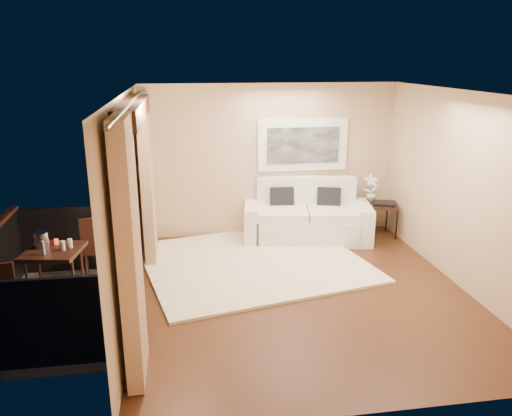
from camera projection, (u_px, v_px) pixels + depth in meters
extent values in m
plane|color=#4C2B16|center=(302.00, 292.00, 6.92)|extent=(5.00, 5.00, 0.00)
plane|color=white|center=(308.00, 93.00, 6.13)|extent=(5.00, 5.00, 0.00)
plane|color=tan|center=(271.00, 161.00, 8.89)|extent=(4.50, 0.00, 4.50)
plane|color=tan|center=(378.00, 279.00, 4.16)|extent=(4.50, 0.00, 4.50)
plane|color=tan|center=(464.00, 192.00, 6.85)|extent=(0.00, 5.00, 5.00)
plane|color=tan|center=(139.00, 173.00, 7.95)|extent=(0.00, 2.70, 2.70)
plane|color=tan|center=(111.00, 264.00, 4.45)|extent=(0.00, 2.70, 2.70)
plane|color=tan|center=(121.00, 108.00, 5.85)|extent=(0.00, 2.40, 2.40)
cube|color=black|center=(132.00, 110.00, 5.87)|extent=(0.28, 2.40, 0.22)
cube|color=#605B56|center=(66.00, 313.00, 6.48)|extent=(1.80, 2.60, 0.12)
cube|color=black|center=(79.00, 239.00, 7.51)|extent=(1.80, 0.06, 1.00)
cube|color=black|center=(34.00, 324.00, 5.11)|extent=(1.80, 0.06, 1.00)
cube|color=tan|center=(147.00, 179.00, 7.69)|extent=(0.16, 0.75, 2.62)
cube|color=tan|center=(130.00, 254.00, 4.76)|extent=(0.16, 0.75, 2.62)
cylinder|color=#4C473F|center=(133.00, 101.00, 5.85)|extent=(0.04, 4.80, 0.04)
cube|color=white|center=(303.00, 145.00, 8.87)|extent=(1.62, 0.05, 0.92)
cube|color=black|center=(303.00, 145.00, 8.83)|extent=(1.30, 0.02, 0.64)
cube|color=#FFF3CD|center=(254.00, 262.00, 7.88)|extent=(3.82, 3.50, 0.04)
cube|color=white|center=(307.00, 228.00, 8.85)|extent=(1.91, 1.22, 0.44)
cube|color=white|center=(306.00, 200.00, 9.08)|extent=(1.79, 0.52, 0.86)
cube|color=white|center=(252.00, 222.00, 8.83)|extent=(0.40, 0.97, 0.65)
cube|color=white|center=(362.00, 222.00, 8.81)|extent=(0.40, 0.97, 0.65)
cube|color=white|center=(283.00, 212.00, 8.74)|extent=(0.96, 0.96, 0.15)
cube|color=white|center=(332.00, 212.00, 8.73)|extent=(0.96, 0.96, 0.15)
cube|color=black|center=(282.00, 199.00, 8.92)|extent=(0.43, 0.22, 0.43)
cube|color=black|center=(329.00, 199.00, 8.91)|extent=(0.46, 0.30, 0.43)
cube|color=black|center=(381.00, 205.00, 8.92)|extent=(0.71, 0.71, 0.04)
cylinder|color=black|center=(373.00, 225.00, 8.77)|extent=(0.03, 0.03, 0.56)
cylinder|color=black|center=(397.00, 224.00, 8.83)|extent=(0.03, 0.03, 0.56)
cylinder|color=black|center=(364.00, 218.00, 9.19)|extent=(0.03, 0.03, 0.56)
cylinder|color=black|center=(387.00, 217.00, 9.25)|extent=(0.03, 0.03, 0.56)
cube|color=black|center=(385.00, 204.00, 8.84)|extent=(0.46, 0.41, 0.05)
imported|color=white|center=(371.00, 188.00, 8.96)|extent=(0.27, 0.19, 0.51)
cube|color=black|center=(53.00, 251.00, 6.31)|extent=(0.77, 0.77, 0.05)
cylinder|color=black|center=(29.00, 291.00, 6.13)|extent=(0.04, 0.04, 0.73)
cylinder|color=black|center=(75.00, 288.00, 6.21)|extent=(0.04, 0.04, 0.73)
cylinder|color=black|center=(40.00, 273.00, 6.65)|extent=(0.04, 0.04, 0.73)
cylinder|color=black|center=(82.00, 270.00, 6.73)|extent=(0.04, 0.04, 0.73)
cube|color=black|center=(98.00, 248.00, 7.28)|extent=(0.47, 0.47, 0.05)
cube|color=black|center=(96.00, 236.00, 7.03)|extent=(0.42, 0.11, 0.55)
cylinder|color=black|center=(111.00, 257.00, 7.55)|extent=(0.03, 0.03, 0.43)
cylinder|color=black|center=(87.00, 260.00, 7.46)|extent=(0.03, 0.03, 0.43)
cylinder|color=black|center=(111.00, 266.00, 7.24)|extent=(0.03, 0.03, 0.43)
cylinder|color=black|center=(87.00, 269.00, 7.14)|extent=(0.03, 0.03, 0.43)
cylinder|color=black|center=(15.00, 343.00, 5.28)|extent=(0.03, 0.03, 0.44)
cylinder|color=black|center=(18.00, 327.00, 5.59)|extent=(0.03, 0.03, 0.44)
cylinder|color=silver|center=(41.00, 240.00, 6.36)|extent=(0.18, 0.18, 0.20)
cylinder|color=red|center=(56.00, 242.00, 6.48)|extent=(0.06, 0.06, 0.07)
cylinder|color=silver|center=(43.00, 248.00, 6.11)|extent=(0.04, 0.04, 0.18)
cylinder|color=silver|center=(63.00, 246.00, 6.27)|extent=(0.06, 0.06, 0.12)
cylinder|color=white|center=(70.00, 243.00, 6.35)|extent=(0.06, 0.06, 0.12)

